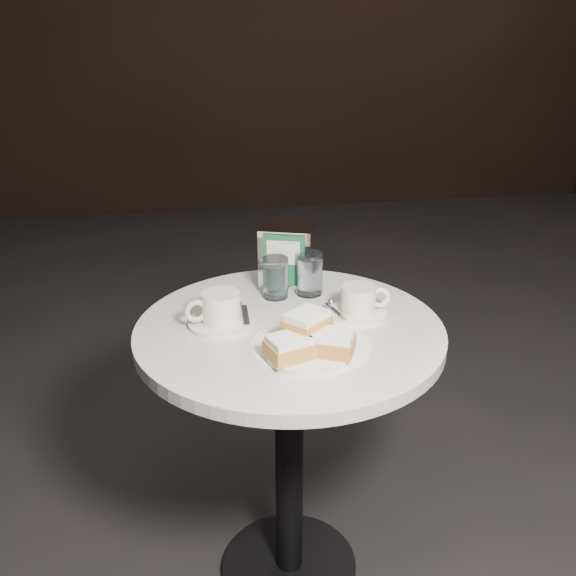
# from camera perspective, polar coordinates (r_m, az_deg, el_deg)

# --- Properties ---
(ground) EXTENTS (7.00, 7.00, 0.00)m
(ground) POSITION_cam_1_polar(r_m,az_deg,el_deg) (1.91, 0.11, -23.79)
(ground) COLOR black
(ground) RESTS_ON ground
(cafe_table) EXTENTS (0.70, 0.70, 0.74)m
(cafe_table) POSITION_cam_1_polar(r_m,az_deg,el_deg) (1.55, 0.12, -9.93)
(cafe_table) COLOR black
(cafe_table) RESTS_ON ground
(sugar_spill) EXTENTS (0.34, 0.34, 0.00)m
(sugar_spill) POSITION_cam_1_polar(r_m,az_deg,el_deg) (1.37, 2.04, -5.05)
(sugar_spill) COLOR white
(sugar_spill) RESTS_ON cafe_table
(beignet_plate) EXTENTS (0.20, 0.18, 0.09)m
(beignet_plate) POSITION_cam_1_polar(r_m,az_deg,el_deg) (1.31, 1.87, -4.88)
(beignet_plate) COLOR white
(beignet_plate) RESTS_ON cafe_table
(coffee_cup_left) EXTENTS (0.18, 0.18, 0.08)m
(coffee_cup_left) POSITION_cam_1_polar(r_m,az_deg,el_deg) (1.45, -6.04, -2.08)
(coffee_cup_left) COLOR silver
(coffee_cup_left) RESTS_ON cafe_table
(coffee_cup_right) EXTENTS (0.15, 0.14, 0.07)m
(coffee_cup_right) POSITION_cam_1_polar(r_m,az_deg,el_deg) (1.50, 6.30, -1.31)
(coffee_cup_right) COLOR white
(coffee_cup_right) RESTS_ON cafe_table
(water_glass_left) EXTENTS (0.07, 0.07, 0.10)m
(water_glass_left) POSITION_cam_1_polar(r_m,az_deg,el_deg) (1.58, -1.13, 0.89)
(water_glass_left) COLOR white
(water_glass_left) RESTS_ON cafe_table
(water_glass_right) EXTENTS (0.08, 0.08, 0.11)m
(water_glass_right) POSITION_cam_1_polar(r_m,az_deg,el_deg) (1.60, 1.91, 1.23)
(water_glass_right) COLOR silver
(water_glass_right) RESTS_ON cafe_table
(napkin_dispenser) EXTENTS (0.16, 0.14, 0.15)m
(napkin_dispenser) POSITION_cam_1_polar(r_m,az_deg,el_deg) (1.65, -0.10, 2.96)
(napkin_dispenser) COLOR silver
(napkin_dispenser) RESTS_ON cafe_table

